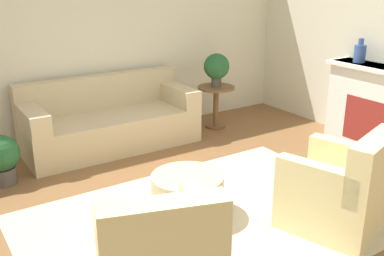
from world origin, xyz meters
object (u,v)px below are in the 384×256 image
at_px(vase_mantel_near, 360,53).
at_px(ottoman_table, 187,190).
at_px(potted_plant_floor, 1,157).
at_px(couch, 110,122).
at_px(armchair_right, 341,192).
at_px(side_table, 216,99).
at_px(potted_plant_on_side_table, 217,67).

bearing_deg(vase_mantel_near, ottoman_table, -169.96).
bearing_deg(potted_plant_floor, couch, 16.80).
bearing_deg(vase_mantel_near, couch, 151.41).
bearing_deg(armchair_right, ottoman_table, 138.84).
bearing_deg(side_table, vase_mantel_near, -48.63).
xyz_separation_m(couch, vase_mantel_near, (2.93, -1.60, 0.89)).
bearing_deg(couch, vase_mantel_near, -28.59).
height_order(side_table, vase_mantel_near, vase_mantel_near).
distance_m(armchair_right, vase_mantel_near, 2.62).
distance_m(armchair_right, ottoman_table, 1.41).
relative_size(ottoman_table, potted_plant_floor, 1.22).
relative_size(side_table, potted_plant_on_side_table, 1.28).
bearing_deg(ottoman_table, potted_plant_on_side_table, 48.52).
bearing_deg(couch, potted_plant_floor, -163.20).
bearing_deg(potted_plant_on_side_table, armchair_right, -103.65).
distance_m(armchair_right, potted_plant_floor, 3.56).
height_order(armchair_right, side_table, armchair_right).
bearing_deg(side_table, ottoman_table, -131.48).
relative_size(potted_plant_on_side_table, potted_plant_floor, 0.87).
bearing_deg(couch, side_table, -4.79).
bearing_deg(potted_plant_on_side_table, vase_mantel_near, -48.63).
distance_m(couch, vase_mantel_near, 3.45).
xyz_separation_m(ottoman_table, vase_mantel_near, (3.05, 0.54, 0.95)).
height_order(couch, potted_plant_on_side_table, potted_plant_on_side_table).
relative_size(couch, side_table, 3.59).
bearing_deg(couch, armchair_right, -73.01).
bearing_deg(vase_mantel_near, potted_plant_floor, 165.31).
distance_m(armchair_right, side_table, 3.01).
height_order(couch, potted_plant_floor, couch).
bearing_deg(ottoman_table, potted_plant_floor, 128.51).
distance_m(couch, potted_plant_on_side_table, 1.75).
bearing_deg(side_table, potted_plant_floor, -174.40).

